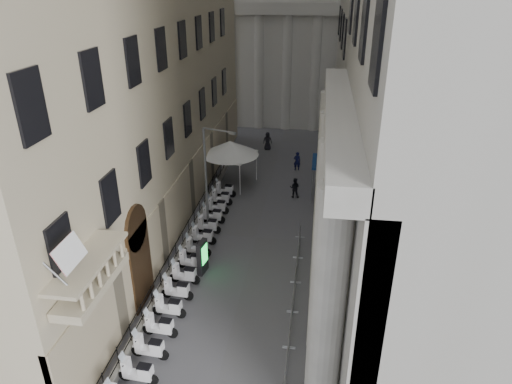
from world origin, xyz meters
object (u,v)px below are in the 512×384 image
(street_lamp, at_px, (209,172))
(pedestrian_b, at_px, (295,188))
(security_tent, at_px, (227,146))
(info_kiosk, at_px, (202,257))
(pedestrian_a, at_px, (297,161))

(street_lamp, height_order, pedestrian_b, street_lamp)
(security_tent, xyz_separation_m, info_kiosk, (1.11, -12.92, -2.08))
(info_kiosk, xyz_separation_m, pedestrian_b, (4.60, 10.67, -0.23))
(street_lamp, xyz_separation_m, pedestrian_b, (5.25, 5.73, -3.41))
(security_tent, distance_m, pedestrian_b, 6.56)
(pedestrian_b, bearing_deg, street_lamp, 51.41)
(street_lamp, bearing_deg, pedestrian_b, 65.52)
(street_lamp, relative_size, pedestrian_a, 4.23)
(street_lamp, height_order, info_kiosk, street_lamp)
(info_kiosk, height_order, pedestrian_a, info_kiosk)
(security_tent, distance_m, pedestrian_a, 6.84)
(security_tent, relative_size, street_lamp, 0.64)
(info_kiosk, bearing_deg, pedestrian_b, 76.60)
(pedestrian_a, bearing_deg, security_tent, 18.01)
(pedestrian_a, height_order, pedestrian_b, pedestrian_a)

